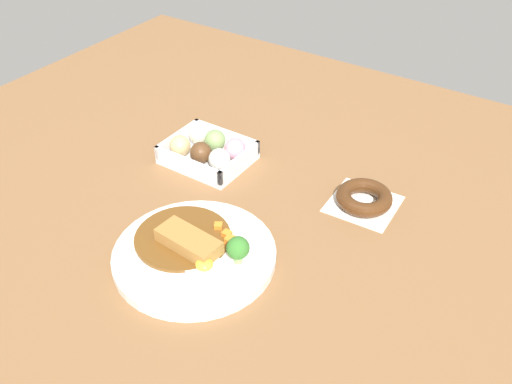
{
  "coord_description": "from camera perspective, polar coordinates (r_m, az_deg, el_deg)",
  "views": [
    {
      "loc": [
        -0.52,
        0.6,
        0.69
      ],
      "look_at": [
        -0.04,
        -0.12,
        0.03
      ],
      "focal_mm": 39.7,
      "sensor_mm": 36.0,
      "label": 1
    }
  ],
  "objects": [
    {
      "name": "chocolate_ring_donut",
      "position": [
        1.11,
        10.84,
        -0.6
      ],
      "size": [
        0.13,
        0.13,
        0.03
      ],
      "color": "white",
      "rests_on": "ground_plane"
    },
    {
      "name": "curry_plate",
      "position": [
        0.98,
        -6.18,
        -6.06
      ],
      "size": [
        0.28,
        0.28,
        0.07
      ],
      "color": "white",
      "rests_on": "ground_plane"
    },
    {
      "name": "donut_box",
      "position": [
        1.21,
        -4.86,
        4.18
      ],
      "size": [
        0.17,
        0.14,
        0.06
      ],
      "color": "white",
      "rests_on": "ground_plane"
    },
    {
      "name": "ground_plane",
      "position": [
        1.05,
        -5.45,
        -3.8
      ],
      "size": [
        1.6,
        1.6,
        0.0
      ],
      "primitive_type": "plane",
      "color": "brown"
    }
  ]
}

